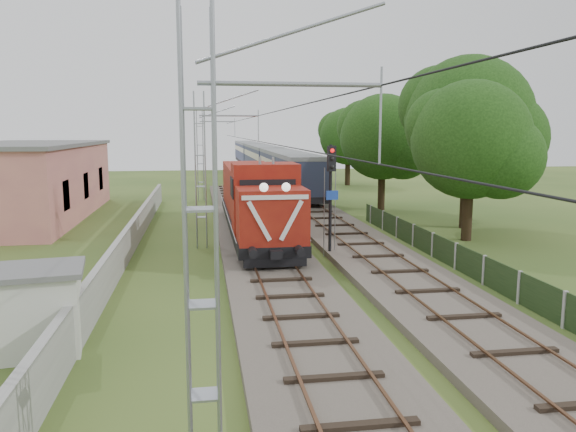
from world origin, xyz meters
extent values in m
plane|color=#314B1C|center=(0.00, 0.00, 0.00)|extent=(140.00, 140.00, 0.00)
cube|color=#6B6054|center=(0.00, 7.00, 0.15)|extent=(4.20, 70.00, 0.30)
cube|color=black|center=(0.00, 7.00, 0.35)|extent=(2.40, 70.00, 0.10)
cube|color=brown|center=(-0.85, 7.00, 0.42)|extent=(0.08, 70.00, 0.05)
cube|color=brown|center=(0.85, 7.00, 0.42)|extent=(0.08, 70.00, 0.05)
cube|color=#6B6054|center=(5.00, 20.00, 0.15)|extent=(4.20, 80.00, 0.30)
cube|color=black|center=(5.00, 20.00, 0.35)|extent=(2.40, 80.00, 0.10)
cube|color=brown|center=(4.15, 20.00, 0.42)|extent=(0.08, 80.00, 0.05)
cube|color=brown|center=(5.85, 20.00, 0.42)|extent=(0.08, 80.00, 0.05)
cylinder|color=gray|center=(-1.50, -8.00, 6.80)|extent=(3.00, 0.08, 0.08)
cylinder|color=gray|center=(-1.50, 12.00, 6.80)|extent=(3.00, 0.08, 0.08)
cylinder|color=gray|center=(-1.50, 32.00, 6.80)|extent=(3.00, 0.08, 0.08)
cylinder|color=black|center=(0.00, 12.00, 5.50)|extent=(0.03, 70.00, 0.03)
cylinder|color=black|center=(0.00, 12.00, 6.80)|extent=(0.03, 70.00, 0.03)
cube|color=#9E9E99|center=(-6.50, 12.00, 0.75)|extent=(0.25, 40.00, 1.50)
cube|color=tan|center=(-15.00, 24.00, 2.50)|extent=(8.00, 20.00, 5.00)
cube|color=#606060|center=(-15.00, 24.00, 5.10)|extent=(8.40, 20.40, 0.25)
cube|color=black|center=(-11.05, 18.00, 2.20)|extent=(0.10, 1.60, 1.80)
cube|color=black|center=(-11.05, 24.00, 2.20)|extent=(0.10, 1.60, 1.80)
cube|color=black|center=(-11.05, 30.00, 2.20)|extent=(0.10, 1.60, 1.80)
cube|color=black|center=(8.00, 3.00, 0.60)|extent=(0.05, 32.00, 1.15)
cube|color=#9E9E99|center=(8.00, 18.00, 0.60)|extent=(0.12, 0.12, 1.20)
cube|color=black|center=(0.00, 14.10, 1.01)|extent=(3.06, 17.34, 0.51)
cube|color=black|center=(0.00, 8.49, 0.70)|extent=(2.24, 3.67, 0.51)
cube|color=black|center=(0.00, 19.71, 0.70)|extent=(2.24, 3.67, 0.51)
cube|color=black|center=(0.00, 5.54, 0.60)|extent=(2.65, 0.25, 0.36)
cube|color=maroon|center=(0.00, 6.71, 2.44)|extent=(2.96, 2.55, 2.35)
sphere|color=white|center=(-0.46, 5.48, 3.76)|extent=(0.37, 0.37, 0.37)
sphere|color=white|center=(0.46, 5.48, 3.76)|extent=(0.37, 0.37, 0.37)
cube|color=silver|center=(-0.66, 5.41, 2.39)|extent=(1.02, 0.06, 1.71)
cube|color=silver|center=(0.66, 5.41, 2.39)|extent=(1.02, 0.06, 1.71)
cube|color=silver|center=(0.00, 5.41, 3.36)|extent=(2.75, 0.06, 0.18)
cube|color=maroon|center=(0.00, 9.21, 2.90)|extent=(3.06, 2.45, 3.26)
cube|color=black|center=(0.00, 7.96, 3.41)|extent=(2.55, 0.06, 0.92)
cube|color=maroon|center=(0.00, 16.60, 2.59)|extent=(2.86, 12.34, 2.65)
cylinder|color=black|center=(0.00, 13.49, 4.07)|extent=(0.45, 0.45, 0.41)
cylinder|color=gray|center=(-0.31, 8.39, 4.68)|extent=(0.12, 0.12, 0.36)
cylinder|color=gray|center=(0.31, 8.39, 4.68)|extent=(0.12, 0.12, 0.36)
cube|color=black|center=(5.00, 34.15, 0.89)|extent=(2.85, 21.60, 0.49)
cube|color=#292D44|center=(5.00, 34.15, 2.46)|extent=(2.95, 21.60, 2.65)
cube|color=#C3BA97|center=(5.00, 34.15, 2.95)|extent=(2.98, 20.74, 0.74)
cube|color=slate|center=(5.00, 34.15, 3.94)|extent=(2.99, 21.60, 0.34)
cube|color=black|center=(5.00, 56.73, 0.89)|extent=(2.85, 21.60, 0.49)
cube|color=#292D44|center=(5.00, 56.73, 2.46)|extent=(2.95, 21.60, 2.65)
cube|color=#C3BA97|center=(5.00, 56.73, 2.95)|extent=(2.98, 20.74, 0.74)
cube|color=slate|center=(5.00, 56.73, 3.94)|extent=(2.99, 21.60, 0.34)
cube|color=black|center=(5.00, 79.31, 0.89)|extent=(2.85, 21.60, 0.49)
cube|color=#292D44|center=(5.00, 79.31, 2.46)|extent=(2.95, 21.60, 2.65)
cube|color=#C3BA97|center=(5.00, 79.31, 2.95)|extent=(2.98, 20.74, 0.74)
cube|color=slate|center=(5.00, 79.31, 3.94)|extent=(2.99, 21.60, 0.34)
cylinder|color=black|center=(3.08, 8.75, 2.70)|extent=(0.15, 0.15, 5.40)
cube|color=black|center=(3.08, 8.59, 4.75)|extent=(0.41, 0.28, 1.19)
sphere|color=red|center=(3.08, 8.46, 5.13)|extent=(0.19, 0.19, 0.19)
sphere|color=black|center=(3.08, 8.46, 4.75)|extent=(0.19, 0.19, 0.19)
sphere|color=black|center=(3.08, 8.46, 4.37)|extent=(0.19, 0.19, 0.19)
cube|color=#1B3EA4|center=(3.14, 8.62, 3.02)|extent=(0.60, 0.13, 0.43)
cube|color=silver|center=(-7.40, -1.36, 1.10)|extent=(2.27, 2.27, 2.20)
cube|color=#606060|center=(-7.40, -1.36, 2.29)|extent=(2.61, 2.61, 0.15)
cylinder|color=#342115|center=(11.54, 11.69, 1.97)|extent=(0.57, 0.57, 3.94)
sphere|color=black|center=(11.54, 11.69, 5.56)|extent=(6.45, 6.45, 6.45)
sphere|color=black|center=(12.83, 10.72, 4.66)|extent=(4.52, 4.52, 4.52)
sphere|color=black|center=(10.41, 12.82, 6.27)|extent=(4.19, 4.19, 4.19)
cylinder|color=#342115|center=(13.26, 15.52, 2.38)|extent=(0.56, 0.56, 4.75)
sphere|color=black|center=(13.26, 15.52, 6.70)|extent=(7.78, 7.78, 7.78)
sphere|color=black|center=(14.81, 14.35, 5.62)|extent=(5.44, 5.44, 5.44)
sphere|color=black|center=(11.90, 16.88, 7.56)|extent=(5.06, 5.06, 5.06)
cylinder|color=#342115|center=(10.67, 24.06, 1.98)|extent=(0.54, 0.54, 3.95)
sphere|color=black|center=(10.67, 24.06, 5.57)|extent=(6.47, 6.47, 6.47)
sphere|color=black|center=(11.97, 23.09, 4.67)|extent=(4.53, 4.53, 4.53)
sphere|color=black|center=(9.54, 25.19, 6.29)|extent=(4.20, 4.20, 4.20)
cylinder|color=#342115|center=(13.15, 43.50, 1.92)|extent=(0.58, 0.58, 3.84)
sphere|color=black|center=(13.15, 43.50, 5.41)|extent=(6.28, 6.28, 6.28)
sphere|color=black|center=(14.41, 42.56, 4.54)|extent=(4.40, 4.40, 4.40)
sphere|color=black|center=(12.05, 44.60, 6.11)|extent=(4.08, 4.08, 4.08)
camera|label=1|loc=(-2.97, -17.11, 6.07)|focal=35.00mm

